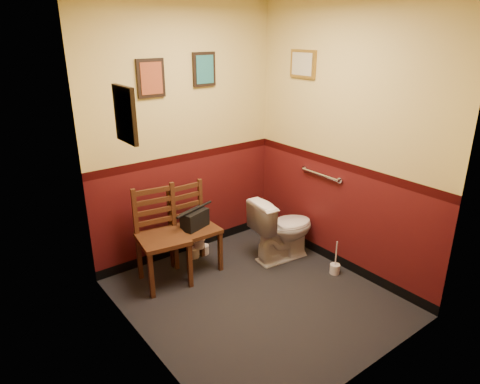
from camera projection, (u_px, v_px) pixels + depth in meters
name	position (u px, v px, depth m)	size (l,w,h in m)	color
floor	(256.00, 298.00, 4.05)	(2.20, 2.40, 0.00)	black
wall_back	(185.00, 135.00, 4.46)	(2.20, 2.70, 0.00)	#4C1111
wall_front	(380.00, 205.00, 2.68)	(2.20, 2.70, 0.00)	#4C1111
wall_left	(135.00, 189.00, 2.95)	(2.40, 2.70, 0.00)	#4C1111
wall_right	(344.00, 142.00, 4.19)	(2.40, 2.70, 0.00)	#4C1111
grab_bar	(320.00, 174.00, 4.50)	(0.05, 0.56, 0.06)	silver
framed_print_back_a	(151.00, 78.00, 4.03)	(0.28, 0.04, 0.36)	black
framed_print_back_b	(204.00, 69.00, 4.36)	(0.26, 0.04, 0.34)	black
framed_print_left	(125.00, 115.00, 2.85)	(0.04, 0.30, 0.38)	black
framed_print_right	(303.00, 64.00, 4.38)	(0.04, 0.34, 0.28)	olive
toilet	(283.00, 229.00, 4.65)	(0.40, 0.72, 0.70)	white
toilet_brush	(335.00, 268.00, 4.44)	(0.10, 0.10, 0.37)	silver
chair_left	(161.00, 237.00, 4.17)	(0.52, 0.52, 0.97)	#4B2916
chair_right	(193.00, 228.00, 4.43)	(0.43, 0.43, 0.91)	#4B2916
handbag	(195.00, 219.00, 4.36)	(0.32, 0.23, 0.21)	black
tp_stack	(199.00, 241.00, 4.74)	(0.24, 0.15, 0.42)	silver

